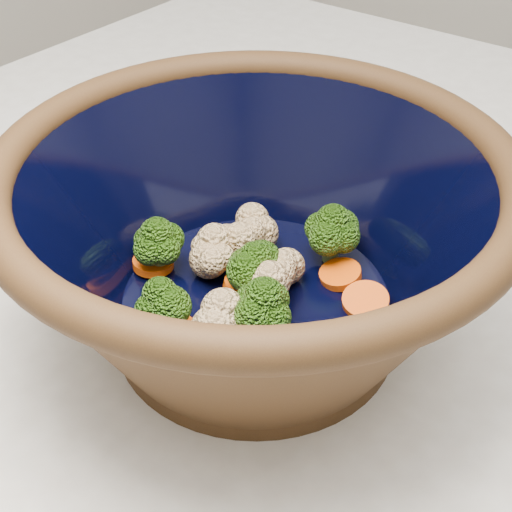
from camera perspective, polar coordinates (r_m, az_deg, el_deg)
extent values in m
cylinder|color=black|center=(0.52, 0.00, -5.39)|extent=(0.20, 0.20, 0.01)
torus|color=black|center=(0.44, 0.00, 7.05)|extent=(0.34, 0.34, 0.02)
cylinder|color=black|center=(0.51, 0.00, -3.31)|extent=(0.19, 0.19, 0.00)
cylinder|color=#608442|center=(0.53, 6.01, 0.51)|extent=(0.01, 0.01, 0.02)
ellipsoid|color=#355E12|center=(0.52, 6.17, 2.56)|extent=(0.04, 0.04, 0.03)
cylinder|color=#608442|center=(0.50, -0.06, -2.30)|extent=(0.01, 0.01, 0.02)
ellipsoid|color=#355E12|center=(0.49, -0.06, -0.37)|extent=(0.04, 0.04, 0.03)
cylinder|color=#608442|center=(0.48, -7.47, -5.11)|extent=(0.01, 0.01, 0.02)
ellipsoid|color=#355E12|center=(0.46, -7.67, -3.23)|extent=(0.04, 0.04, 0.03)
cylinder|color=#608442|center=(0.47, 0.62, -5.75)|extent=(0.01, 0.01, 0.02)
ellipsoid|color=#355E12|center=(0.45, 0.64, -3.53)|extent=(0.04, 0.04, 0.04)
cylinder|color=#608442|center=(0.53, -7.70, -0.38)|extent=(0.01, 0.01, 0.02)
ellipsoid|color=#355E12|center=(0.51, -7.91, 1.57)|extent=(0.04, 0.04, 0.03)
sphere|color=#CFB98F|center=(0.53, -2.34, 0.97)|extent=(0.03, 0.03, 0.03)
sphere|color=#CFB98F|center=(0.49, 0.61, -1.91)|extent=(0.03, 0.03, 0.03)
sphere|color=#CFB98F|center=(0.51, 2.45, -0.81)|extent=(0.03, 0.03, 0.03)
sphere|color=#CFB98F|center=(0.51, -3.79, -0.26)|extent=(0.03, 0.03, 0.03)
sphere|color=#CFB98F|center=(0.54, 0.28, 1.86)|extent=(0.03, 0.03, 0.03)
sphere|color=#CFB98F|center=(0.47, -1.18, -4.54)|extent=(0.03, 0.03, 0.03)
sphere|color=#CFB98F|center=(0.50, 0.06, -1.43)|extent=(0.03, 0.03, 0.03)
sphere|color=#CFB98F|center=(0.45, -3.22, -5.98)|extent=(0.03, 0.03, 0.03)
cylinder|color=#DA4A09|center=(0.50, -1.21, -2.38)|extent=(0.03, 0.03, 0.01)
cylinder|color=#DA4A09|center=(0.50, 8.75, -3.56)|extent=(0.03, 0.03, 0.01)
cylinder|color=#DA4A09|center=(0.49, 0.12, -3.77)|extent=(0.03, 0.03, 0.01)
cylinder|color=#DA4A09|center=(0.50, 0.03, -2.64)|extent=(0.03, 0.03, 0.01)
cylinder|color=#DA4A09|center=(0.53, -8.21, -0.56)|extent=(0.03, 0.03, 0.01)
cylinder|color=#DA4A09|center=(0.47, -6.53, -5.80)|extent=(0.03, 0.03, 0.01)
cylinder|color=#DA4A09|center=(0.52, 6.76, -1.46)|extent=(0.03, 0.03, 0.01)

